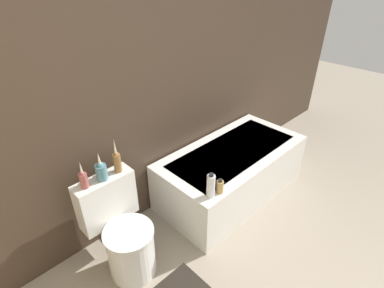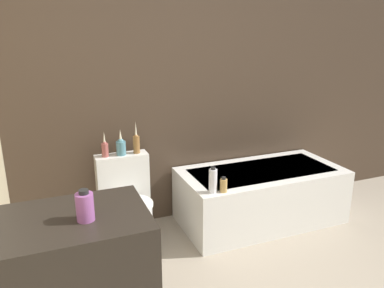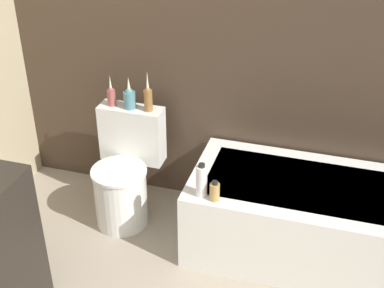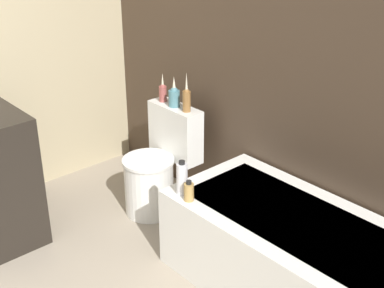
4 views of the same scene
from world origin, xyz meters
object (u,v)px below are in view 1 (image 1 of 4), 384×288
at_px(toilet, 123,234).
at_px(vase_gold, 83,179).
at_px(vase_bronze, 117,161).
at_px(bathtub, 231,171).
at_px(shampoo_bottle_tall, 211,186).
at_px(vase_silver, 101,170).
at_px(shampoo_bottle_short, 220,187).

bearing_deg(toilet, vase_gold, 128.21).
bearing_deg(vase_gold, vase_bronze, -0.64).
bearing_deg(vase_bronze, bathtub, -9.15).
bearing_deg(shampoo_bottle_tall, bathtub, 24.29).
relative_size(bathtub, vase_silver, 6.86).
distance_m(toilet, vase_gold, 0.54).
xyz_separation_m(bathtub, shampoo_bottle_tall, (-0.64, -0.29, 0.35)).
relative_size(shampoo_bottle_tall, shampoo_bottle_short, 1.69).
bearing_deg(vase_silver, toilet, -90.00).
bearing_deg(toilet, bathtub, -0.85).
bearing_deg(vase_bronze, shampoo_bottle_short, -40.32).
bearing_deg(vase_gold, shampoo_bottle_tall, -32.01).
bearing_deg(shampoo_bottle_short, vase_bronze, 139.68).
distance_m(bathtub, toilet, 1.26).
height_order(toilet, shampoo_bottle_short, toilet).
bearing_deg(shampoo_bottle_short, toilet, 155.22).
xyz_separation_m(shampoo_bottle_tall, shampoo_bottle_short, (0.08, -0.02, -0.04)).
bearing_deg(vase_bronze, shampoo_bottle_tall, -43.54).
bearing_deg(vase_gold, toilet, -51.79).
xyz_separation_m(vase_gold, shampoo_bottle_short, (0.84, -0.49, -0.26)).
bearing_deg(bathtub, vase_bronze, 170.85).
distance_m(vase_bronze, shampoo_bottle_short, 0.81).
height_order(shampoo_bottle_tall, shampoo_bottle_short, shampoo_bottle_tall).
xyz_separation_m(vase_silver, vase_bronze, (0.13, 0.00, 0.02)).
xyz_separation_m(vase_silver, shampoo_bottle_short, (0.71, -0.49, -0.27)).
height_order(bathtub, toilet, toilet).
distance_m(bathtub, vase_bronze, 1.29).
relative_size(bathtub, shampoo_bottle_tall, 7.01).
distance_m(toilet, vase_bronze, 0.56).
xyz_separation_m(bathtub, vase_silver, (-1.26, 0.18, 0.58)).
height_order(vase_gold, shampoo_bottle_short, vase_gold).
relative_size(toilet, vase_silver, 3.45).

